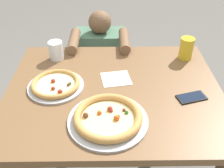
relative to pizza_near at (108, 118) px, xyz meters
name	(u,v)px	position (x,y,z in m)	size (l,w,h in m)	color
dining_table	(114,104)	(0.03, 0.25, -0.13)	(1.16, 0.94, 0.75)	brown
pizza_near	(108,118)	(0.00, 0.00, 0.00)	(0.37, 0.37, 0.05)	#B7B7BC
pizza_far	(56,85)	(-0.28, 0.27, 0.00)	(0.30, 0.30, 0.04)	#B7B7BC
drink_cup_colored	(186,48)	(0.49, 0.57, 0.05)	(0.09, 0.09, 0.14)	gold
water_cup_clear	(56,50)	(-0.32, 0.57, 0.04)	(0.09, 0.09, 0.12)	silver
paper_napkin	(116,79)	(0.05, 0.34, -0.02)	(0.16, 0.14, 0.00)	white
cell_phone	(192,97)	(0.43, 0.17, -0.02)	(0.16, 0.11, 0.01)	black
diner_seated	(101,69)	(-0.06, 0.97, -0.37)	(0.42, 0.52, 0.91)	#333847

